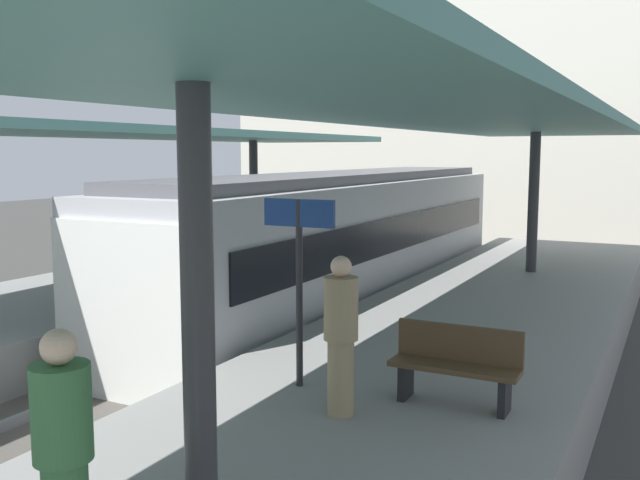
# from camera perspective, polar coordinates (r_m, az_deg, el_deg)

# --- Properties ---
(ground_plane) EXTENTS (80.00, 80.00, 0.00)m
(ground_plane) POSITION_cam_1_polar(r_m,az_deg,el_deg) (11.79, -9.99, -11.50)
(ground_plane) COLOR #383835
(platform_left) EXTENTS (4.40, 28.00, 1.00)m
(platform_left) POSITION_cam_1_polar(r_m,az_deg,el_deg) (14.20, -22.42, -6.63)
(platform_left) COLOR gray
(platform_left) RESTS_ON ground_plane
(platform_right) EXTENTS (4.40, 28.00, 1.00)m
(platform_right) POSITION_cam_1_polar(r_m,az_deg,el_deg) (9.90, 8.16, -12.06)
(platform_right) COLOR gray
(platform_right) RESTS_ON ground_plane
(track_ballast) EXTENTS (3.20, 28.00, 0.20)m
(track_ballast) POSITION_cam_1_polar(r_m,az_deg,el_deg) (11.75, -10.00, -11.04)
(track_ballast) COLOR #4C4742
(track_ballast) RESTS_ON ground_plane
(rail_near_side) EXTENTS (0.08, 28.00, 0.14)m
(rail_near_side) POSITION_cam_1_polar(r_m,az_deg,el_deg) (12.14, -12.76, -9.69)
(rail_near_side) COLOR slate
(rail_near_side) RESTS_ON track_ballast
(rail_far_side) EXTENTS (0.08, 28.00, 0.14)m
(rail_far_side) POSITION_cam_1_polar(r_m,az_deg,el_deg) (11.30, -7.05, -10.83)
(rail_far_side) COLOR slate
(rail_far_side) RESTS_ON track_ballast
(commuter_train) EXTENTS (2.78, 14.42, 3.10)m
(commuter_train) POSITION_cam_1_polar(r_m,az_deg,el_deg) (16.10, 1.99, -0.09)
(commuter_train) COLOR #ADADB2
(commuter_train) RESTS_ON track_ballast
(canopy_left) EXTENTS (4.18, 21.00, 3.25)m
(canopy_left) POSITION_cam_1_polar(r_m,az_deg,el_deg) (14.77, -18.91, 8.22)
(canopy_left) COLOR #333335
(canopy_left) RESTS_ON platform_left
(canopy_right) EXTENTS (4.18, 21.00, 3.37)m
(canopy_right) POSITION_cam_1_polar(r_m,az_deg,el_deg) (10.71, 11.02, 9.71)
(canopy_right) COLOR #333335
(canopy_right) RESTS_ON platform_right
(platform_bench) EXTENTS (1.40, 0.41, 0.86)m
(platform_bench) POSITION_cam_1_polar(r_m,az_deg,el_deg) (7.90, 10.98, -9.75)
(platform_bench) COLOR black
(platform_bench) RESTS_ON platform_right
(platform_sign) EXTENTS (0.90, 0.08, 2.21)m
(platform_sign) POSITION_cam_1_polar(r_m,az_deg,el_deg) (8.11, -1.70, -0.79)
(platform_sign) COLOR #262628
(platform_sign) RESTS_ON platform_right
(passenger_near_bench) EXTENTS (0.36, 0.36, 1.69)m
(passenger_near_bench) POSITION_cam_1_polar(r_m,az_deg,el_deg) (7.35, 1.71, -7.56)
(passenger_near_bench) COLOR #998460
(passenger_near_bench) RESTS_ON platform_right
(passenger_mid_platform) EXTENTS (0.36, 0.36, 1.70)m
(passenger_mid_platform) POSITION_cam_1_polar(r_m,az_deg,el_deg) (4.73, -20.08, -16.39)
(passenger_mid_platform) COLOR #386B3D
(passenger_mid_platform) RESTS_ON platform_right
(station_building_backdrop) EXTENTS (18.00, 6.00, 11.00)m
(station_building_backdrop) POSITION_cam_1_polar(r_m,az_deg,el_deg) (30.06, 11.53, 10.29)
(station_building_backdrop) COLOR beige
(station_building_backdrop) RESTS_ON ground_plane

